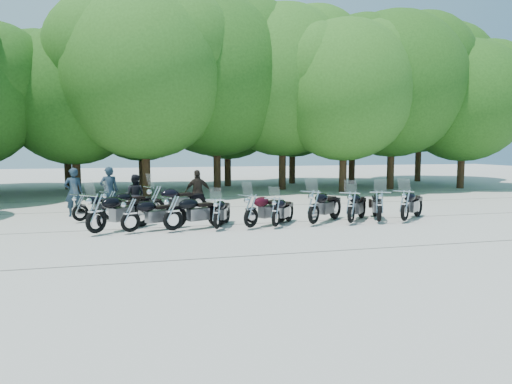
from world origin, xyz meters
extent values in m
plane|color=#AAA69A|center=(0.00, 0.00, 0.00)|extent=(90.00, 90.00, 0.00)
cylinder|color=#3A2614|center=(-7.25, 12.84, 1.65)|extent=(0.44, 0.44, 3.31)
sphere|color=#286319|center=(-7.25, 12.84, 5.32)|extent=(7.31, 7.31, 7.31)
cylinder|color=#3A2614|center=(-3.57, 11.24, 1.97)|extent=(0.44, 0.44, 3.93)
sphere|color=#357721|center=(-3.57, 11.24, 6.33)|extent=(8.70, 8.70, 8.70)
cylinder|color=#3A2614|center=(0.54, 13.09, 2.06)|extent=(0.44, 0.44, 4.13)
sphere|color=#286319|center=(0.54, 13.09, 6.64)|extent=(9.13, 9.13, 9.13)
cylinder|color=#3A2614|center=(4.61, 13.20, 2.05)|extent=(0.44, 0.44, 4.09)
sphere|color=#357721|center=(4.61, 13.20, 6.58)|extent=(9.04, 9.04, 9.04)
cylinder|color=#3A2614|center=(7.55, 10.82, 1.81)|extent=(0.44, 0.44, 3.62)
sphere|color=#357721|center=(7.55, 10.82, 5.82)|extent=(8.00, 8.00, 8.00)
cylinder|color=#3A2614|center=(11.20, 11.78, 1.99)|extent=(0.44, 0.44, 3.98)
sphere|color=#286319|center=(11.20, 11.78, 6.40)|extent=(8.79, 8.79, 8.79)
cylinder|color=#3A2614|center=(15.83, 11.20, 1.70)|extent=(0.44, 0.44, 3.41)
sphere|color=#286319|center=(15.83, 11.20, 5.48)|extent=(7.53, 7.53, 7.53)
cylinder|color=#3A2614|center=(-8.29, 16.97, 1.76)|extent=(0.44, 0.44, 3.52)
sphere|color=#357721|center=(-8.29, 16.97, 5.66)|extent=(7.78, 7.78, 7.78)
cylinder|color=#3A2614|center=(-3.76, 16.43, 1.71)|extent=(0.44, 0.44, 3.42)
sphere|color=#286319|center=(-3.76, 16.43, 5.50)|extent=(7.56, 7.56, 7.56)
cylinder|color=#3A2614|center=(1.80, 16.47, 1.78)|extent=(0.44, 0.44, 3.56)
sphere|color=#286319|center=(1.80, 16.47, 5.73)|extent=(7.88, 7.88, 7.88)
cylinder|color=#3A2614|center=(6.69, 17.47, 1.88)|extent=(0.44, 0.44, 3.76)
sphere|color=#286319|center=(6.69, 17.47, 6.04)|extent=(8.31, 8.31, 8.31)
cylinder|color=#3A2614|center=(10.68, 16.09, 1.81)|extent=(0.44, 0.44, 3.63)
sphere|color=#357721|center=(10.68, 16.09, 5.83)|extent=(8.02, 8.02, 8.02)
cylinder|color=#3A2614|center=(16.61, 17.02, 2.19)|extent=(0.44, 0.44, 4.37)
sphere|color=#286319|center=(16.61, 17.02, 7.03)|extent=(9.67, 9.67, 9.67)
imported|color=#1D2E3D|center=(-6.34, 4.80, 0.93)|extent=(0.76, 0.59, 1.86)
imported|color=black|center=(-4.08, 4.33, 0.80)|extent=(0.95, 0.85, 1.60)
imported|color=black|center=(-1.68, 4.20, 0.87)|extent=(1.05, 0.49, 1.75)
imported|color=#1B2B38|center=(-5.05, 4.88, 0.94)|extent=(0.73, 0.53, 1.88)
camera|label=1|loc=(-3.80, -13.63, 2.68)|focal=32.00mm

